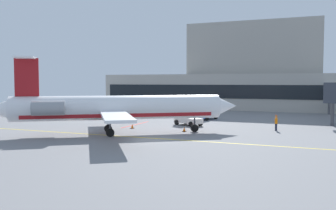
% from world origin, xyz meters
% --- Properties ---
extents(ground, '(120.00, 120.00, 0.11)m').
position_xyz_m(ground, '(-0.00, 0.00, -0.05)').
color(ground, slate).
extents(terminal_building, '(58.84, 11.25, 18.47)m').
position_xyz_m(terminal_building, '(0.40, 45.89, 6.76)').
color(terminal_building, '#ADA89E').
rests_on(terminal_building, ground).
extents(jet_bridge_west, '(2.40, 22.64, 5.76)m').
position_xyz_m(jet_bridge_west, '(17.37, 27.92, 4.40)').
color(jet_bridge_west, silver).
rests_on(jet_bridge_west, ground).
extents(regional_jet, '(24.66, 19.46, 8.43)m').
position_xyz_m(regional_jet, '(-5.25, 2.13, 2.96)').
color(regional_jet, white).
rests_on(regional_jet, ground).
extents(baggage_tug, '(4.40, 3.44, 2.22)m').
position_xyz_m(baggage_tug, '(-0.80, 13.29, 1.00)').
color(baggage_tug, silver).
rests_on(baggage_tug, ground).
extents(belt_loader, '(2.75, 4.24, 1.83)m').
position_xyz_m(belt_loader, '(-0.43, 20.97, 0.86)').
color(belt_loader, '#1E4CB2').
rests_on(belt_loader, ground).
extents(fuel_tank, '(7.81, 3.29, 2.58)m').
position_xyz_m(fuel_tank, '(-6.46, 26.67, 1.44)').
color(fuel_tank, white).
rests_on(fuel_tank, ground).
extents(marshaller, '(0.45, 0.78, 1.91)m').
position_xyz_m(marshaller, '(11.00, 12.15, 0.97)').
color(marshaller, '#191E33').
rests_on(marshaller, ground).
extents(safety_cone_alpha, '(0.47, 0.47, 0.55)m').
position_xyz_m(safety_cone_alpha, '(-5.93, 7.50, 0.25)').
color(safety_cone_alpha, orange).
rests_on(safety_cone_alpha, ground).
extents(safety_cone_bravo, '(0.47, 0.47, 0.55)m').
position_xyz_m(safety_cone_bravo, '(1.10, 7.20, 0.25)').
color(safety_cone_bravo, orange).
rests_on(safety_cone_bravo, ground).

